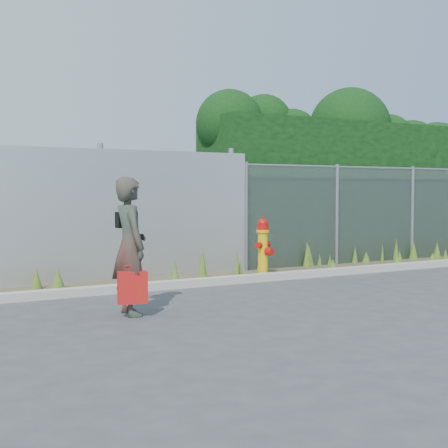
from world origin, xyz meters
name	(u,v)px	position (x,y,z in m)	size (l,w,h in m)	color
ground	(292,301)	(0.00, 0.00, 0.00)	(80.00, 80.00, 0.00)	#3E3E40
curb	(228,280)	(0.00, 1.80, 0.06)	(16.00, 0.22, 0.12)	#A49F94
weed_strip	(225,270)	(0.33, 2.52, 0.13)	(16.00, 1.31, 0.55)	#4D402C
corrugated_fence	(6,217)	(-3.25, 3.01, 1.10)	(8.50, 0.21, 2.30)	#A7AAAE
chainlink_fence	(376,214)	(4.25, 3.00, 1.03)	(6.50, 0.07, 2.05)	gray
hedge	(355,171)	(4.57, 4.04, 1.98)	(7.51, 1.89, 3.86)	black
fire_hydrant	(263,248)	(0.85, 2.08, 0.52)	(0.36, 0.32, 1.07)	gold
woman	(130,246)	(-2.28, 0.16, 0.84)	(0.61, 0.40, 1.68)	#0D5841
red_tote_bag	(133,287)	(-2.33, -0.04, 0.37)	(0.35, 0.13, 0.46)	#B3210A
black_shoulder_bag	(126,220)	(-2.25, 0.36, 1.15)	(0.26, 0.11, 0.20)	black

